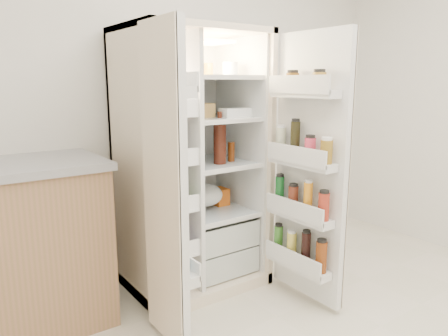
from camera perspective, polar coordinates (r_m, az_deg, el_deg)
wall_back at (r=3.35m, az=-5.40°, el=9.75°), size 4.00×0.02×2.70m
refrigerator at (r=3.05m, az=-4.49°, el=-1.91°), size 0.92×0.70×1.80m
freezer_door at (r=2.26m, az=-7.88°, el=-2.90°), size 0.15×0.40×1.72m
fridge_door at (r=2.78m, az=11.26°, el=-0.68°), size 0.17×0.58×1.72m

